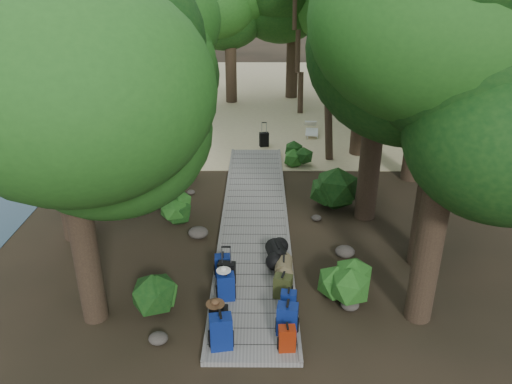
# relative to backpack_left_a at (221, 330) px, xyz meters

# --- Properties ---
(ground) EXTENTS (120.00, 120.00, 0.00)m
(ground) POSITION_rel_backpack_left_a_xyz_m (0.62, 4.56, -0.54)
(ground) COLOR #322519
(ground) RESTS_ON ground
(sand_beach) EXTENTS (40.00, 22.00, 0.02)m
(sand_beach) POSITION_rel_backpack_left_a_xyz_m (0.62, 20.56, -0.53)
(sand_beach) COLOR #CABB88
(sand_beach) RESTS_ON ground
(boardwalk) EXTENTS (2.00, 12.00, 0.12)m
(boardwalk) POSITION_rel_backpack_left_a_xyz_m (0.62, 5.56, -0.48)
(boardwalk) COLOR gray
(boardwalk) RESTS_ON ground
(backpack_left_a) EXTENTS (0.49, 0.38, 0.84)m
(backpack_left_a) POSITION_rel_backpack_left_a_xyz_m (0.00, 0.00, 0.00)
(backpack_left_a) COLOR navy
(backpack_left_a) RESTS_ON boardwalk
(backpack_left_b) EXTENTS (0.40, 0.32, 0.66)m
(backpack_left_b) POSITION_rel_backpack_left_a_xyz_m (-0.08, 0.52, -0.09)
(backpack_left_b) COLOR black
(backpack_left_b) RESTS_ON boardwalk
(backpack_left_c) EXTENTS (0.43, 0.34, 0.73)m
(backpack_left_c) POSITION_rel_backpack_left_a_xyz_m (-0.00, 1.59, -0.05)
(backpack_left_c) COLOR navy
(backpack_left_c) RESTS_ON boardwalk
(backpack_left_d) EXTENTS (0.42, 0.32, 0.61)m
(backpack_left_d) POSITION_rel_backpack_left_a_xyz_m (-0.13, 2.53, -0.11)
(backpack_left_d) COLOR navy
(backpack_left_d) RESTS_ON boardwalk
(backpack_right_a) EXTENTS (0.35, 0.26, 0.60)m
(backpack_right_a) POSITION_rel_backpack_left_a_xyz_m (1.31, -0.06, -0.12)
(backpack_right_a) COLOR maroon
(backpack_right_a) RESTS_ON boardwalk
(backpack_right_b) EXTENTS (0.47, 0.36, 0.77)m
(backpack_right_b) POSITION_rel_backpack_left_a_xyz_m (1.34, 0.44, -0.03)
(backpack_right_b) COLOR navy
(backpack_right_b) RESTS_ON boardwalk
(backpack_right_c) EXTENTS (0.37, 0.29, 0.59)m
(backpack_right_c) POSITION_rel_backpack_left_a_xyz_m (1.41, 1.12, -0.13)
(backpack_right_c) COLOR navy
(backpack_right_c) RESTS_ON boardwalk
(backpack_right_d) EXTENTS (0.47, 0.39, 0.62)m
(backpack_right_d) POSITION_rel_backpack_left_a_xyz_m (1.31, 1.68, -0.11)
(backpack_right_d) COLOR #323718
(backpack_right_d) RESTS_ON boardwalk
(duffel_right_khaki) EXTENTS (0.47, 0.68, 0.43)m
(duffel_right_khaki) POSITION_rel_backpack_left_a_xyz_m (1.37, 2.59, -0.20)
(duffel_right_khaki) COLOR brown
(duffel_right_khaki) RESTS_ON boardwalk
(duffel_right_black) EXTENTS (0.63, 0.85, 0.48)m
(duffel_right_black) POSITION_rel_backpack_left_a_xyz_m (1.23, 3.15, -0.18)
(duffel_right_black) COLOR black
(duffel_right_black) RESTS_ON boardwalk
(suitcase_on_boardwalk) EXTENTS (0.43, 0.28, 0.62)m
(suitcase_on_boardwalk) POSITION_rel_backpack_left_a_xyz_m (-0.01, 2.12, -0.11)
(suitcase_on_boardwalk) COLOR black
(suitcase_on_boardwalk) RESTS_ON boardwalk
(lone_suitcase_on_sand) EXTENTS (0.42, 0.30, 0.60)m
(lone_suitcase_on_sand) POSITION_rel_backpack_left_a_xyz_m (0.96, 12.29, -0.22)
(lone_suitcase_on_sand) COLOR black
(lone_suitcase_on_sand) RESTS_ON sand_beach
(hat_brown) EXTENTS (0.39, 0.39, 0.12)m
(hat_brown) POSITION_rel_backpack_left_a_xyz_m (-0.15, 0.53, 0.30)
(hat_brown) COLOR #51351E
(hat_brown) RESTS_ON backpack_left_b
(hat_white) EXTENTS (0.33, 0.33, 0.11)m
(hat_white) POSITION_rel_backpack_left_a_xyz_m (-0.04, 1.63, 0.37)
(hat_white) COLOR silver
(hat_white) RESTS_ON backpack_left_c
(kayak) EXTENTS (1.56, 3.26, 0.32)m
(kayak) POSITION_rel_backpack_left_a_xyz_m (-3.26, 15.56, -0.36)
(kayak) COLOR red
(kayak) RESTS_ON sand_beach
(sun_lounger) EXTENTS (0.73, 1.75, 0.55)m
(sun_lounger) POSITION_rel_backpack_left_a_xyz_m (3.12, 13.73, -0.24)
(sun_lounger) COLOR silver
(sun_lounger) RESTS_ON sand_beach
(tree_right_a) EXTENTS (4.97, 4.97, 8.29)m
(tree_right_a) POSITION_rel_backpack_left_a_xyz_m (4.28, 1.13, 3.61)
(tree_right_a) COLOR black
(tree_right_a) RESTS_ON ground
(tree_right_b) EXTENTS (5.98, 5.98, 10.68)m
(tree_right_b) POSITION_rel_backpack_left_a_xyz_m (5.02, 3.33, 4.80)
(tree_right_b) COLOR black
(tree_right_b) RESTS_ON ground
(tree_right_c) EXTENTS (5.15, 5.15, 8.91)m
(tree_right_c) POSITION_rel_backpack_left_a_xyz_m (4.02, 5.91, 3.92)
(tree_right_c) COLOR black
(tree_right_c) RESTS_ON ground
(tree_right_d) EXTENTS (5.26, 5.26, 9.64)m
(tree_right_d) POSITION_rel_backpack_left_a_xyz_m (6.24, 8.89, 4.28)
(tree_right_d) COLOR black
(tree_right_d) RESTS_ON ground
(tree_right_e) EXTENTS (5.61, 5.61, 10.09)m
(tree_right_e) POSITION_rel_backpack_left_a_xyz_m (4.81, 11.48, 4.51)
(tree_right_e) COLOR black
(tree_right_e) RESTS_ON ground
(tree_right_f) EXTENTS (5.43, 5.43, 9.69)m
(tree_right_f) POSITION_rel_backpack_left_a_xyz_m (7.12, 14.07, 4.31)
(tree_right_f) COLOR black
(tree_right_f) RESTS_ON ground
(tree_left_a) EXTENTS (4.65, 4.65, 7.75)m
(tree_left_a) POSITION_rel_backpack_left_a_xyz_m (-2.87, 1.06, 3.34)
(tree_left_a) COLOR black
(tree_left_a) RESTS_ON ground
(tree_left_b) EXTENTS (5.50, 5.50, 9.89)m
(tree_left_b) POSITION_rel_backpack_left_a_xyz_m (-4.48, 4.64, 4.41)
(tree_left_b) COLOR black
(tree_left_b) RESTS_ON ground
(tree_left_c) EXTENTS (4.42, 4.42, 7.68)m
(tree_left_c) POSITION_rel_backpack_left_a_xyz_m (-2.85, 7.12, 3.30)
(tree_left_c) COLOR black
(tree_left_c) RESTS_ON ground
(tree_back_a) EXTENTS (5.08, 5.08, 8.78)m
(tree_back_a) POSITION_rel_backpack_left_a_xyz_m (-0.80, 19.67, 3.85)
(tree_back_a) COLOR black
(tree_back_a) RESTS_ON ground
(tree_back_b) EXTENTS (5.42, 5.42, 9.68)m
(tree_back_b) POSITION_rel_backpack_left_a_xyz_m (2.61, 20.76, 4.30)
(tree_back_b) COLOR black
(tree_back_b) RESTS_ON ground
(tree_back_c) EXTENTS (5.58, 5.58, 10.04)m
(tree_back_c) POSITION_rel_backpack_left_a_xyz_m (5.29, 20.18, 4.48)
(tree_back_c) COLOR black
(tree_back_c) RESTS_ON ground
(tree_back_d) EXTENTS (4.81, 4.81, 8.01)m
(tree_back_d) POSITION_rel_backpack_left_a_xyz_m (-5.10, 19.20, 3.47)
(tree_back_d) COLOR black
(tree_back_d) RESTS_ON ground
(palm_right_a) EXTENTS (4.11, 4.11, 7.00)m
(palm_right_a) POSITION_rel_backpack_left_a_xyz_m (3.67, 11.05, 2.96)
(palm_right_a) COLOR #153910
(palm_right_a) RESTS_ON ground
(palm_right_b) EXTENTS (3.85, 3.85, 7.43)m
(palm_right_b) POSITION_rel_backpack_left_a_xyz_m (6.02, 16.12, 3.18)
(palm_right_b) COLOR #153910
(palm_right_b) RESTS_ON ground
(palm_right_c) EXTENTS (3.90, 3.90, 6.20)m
(palm_right_c) POSITION_rel_backpack_left_a_xyz_m (3.09, 17.62, 2.56)
(palm_right_c) COLOR #153910
(palm_right_c) RESTS_ON ground
(palm_left_a) EXTENTS (4.55, 4.55, 7.24)m
(palm_left_a) POSITION_rel_backpack_left_a_xyz_m (-3.87, 10.95, 3.08)
(palm_left_a) COLOR #153910
(palm_left_a) RESTS_ON ground
(rock_left_a) EXTENTS (0.41, 0.37, 0.22)m
(rock_left_a) POSITION_rel_backpack_left_a_xyz_m (-1.33, 0.25, -0.43)
(rock_left_a) COLOR #4C473F
(rock_left_a) RESTS_ON ground
(rock_left_b) EXTENTS (0.31, 0.28, 0.17)m
(rock_left_b) POSITION_rel_backpack_left_a_xyz_m (-1.85, 2.20, -0.45)
(rock_left_b) COLOR #4C473F
(rock_left_b) RESTS_ON ground
(rock_left_c) EXTENTS (0.57, 0.51, 0.31)m
(rock_left_c) POSITION_rel_backpack_left_a_xyz_m (-0.98, 4.59, -0.38)
(rock_left_c) COLOR #4C473F
(rock_left_c) RESTS_ON ground
(rock_left_d) EXTENTS (0.28, 0.25, 0.15)m
(rock_left_d) POSITION_rel_backpack_left_a_xyz_m (-1.56, 7.50, -0.46)
(rock_left_d) COLOR #4C473F
(rock_left_d) RESTS_ON ground
(rock_right_a) EXTENTS (0.42, 0.38, 0.23)m
(rock_right_a) POSITION_rel_backpack_left_a_xyz_m (2.82, 1.38, -0.42)
(rock_right_a) COLOR #4C473F
(rock_right_a) RESTS_ON ground
(rock_right_b) EXTENTS (0.53, 0.48, 0.29)m
(rock_right_b) POSITION_rel_backpack_left_a_xyz_m (3.05, 3.61, -0.39)
(rock_right_b) COLOR #4C473F
(rock_right_b) RESTS_ON ground
(rock_right_c) EXTENTS (0.31, 0.28, 0.17)m
(rock_right_c) POSITION_rel_backpack_left_a_xyz_m (2.50, 5.65, -0.45)
(rock_right_c) COLOR #4C473F
(rock_right_c) RESTS_ON ground
(rock_right_d) EXTENTS (0.49, 0.44, 0.27)m
(rock_right_d) POSITION_rel_backpack_left_a_xyz_m (3.24, 8.76, -0.40)
(rock_right_d) COLOR #4C473F
(rock_right_d) RESTS_ON ground
(shrub_left_a) EXTENTS (1.22, 1.22, 1.10)m
(shrub_left_a) POSITION_rel_backpack_left_a_xyz_m (-1.57, 1.28, 0.01)
(shrub_left_a) COLOR #205319
(shrub_left_a) RESTS_ON ground
(shrub_left_b) EXTENTS (1.00, 1.00, 0.90)m
(shrub_left_b) POSITION_rel_backpack_left_a_xyz_m (-1.75, 5.61, -0.09)
(shrub_left_b) COLOR #205319
(shrub_left_b) RESTS_ON ground
(shrub_left_c) EXTENTS (1.14, 1.14, 1.03)m
(shrub_left_c) POSITION_rel_backpack_left_a_xyz_m (-2.16, 8.91, -0.02)
(shrub_left_c) COLOR #205319
(shrub_left_c) RESTS_ON ground
(shrub_right_a) EXTENTS (1.11, 1.11, 1.00)m
(shrub_right_a) POSITION_rel_backpack_left_a_xyz_m (2.75, 1.69, -0.04)
(shrub_right_a) COLOR #205319
(shrub_right_a) RESTS_ON ground
(shrub_right_b) EXTENTS (1.46, 1.46, 1.31)m
(shrub_right_b) POSITION_rel_backpack_left_a_xyz_m (3.04, 6.46, 0.12)
(shrub_right_b) COLOR #205319
(shrub_right_b) RESTS_ON ground
(shrub_right_c) EXTENTS (0.86, 0.86, 0.77)m
(shrub_right_c) POSITION_rel_backpack_left_a_xyz_m (2.26, 10.26, -0.15)
(shrub_right_c) COLOR #205319
(shrub_right_c) RESTS_ON ground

